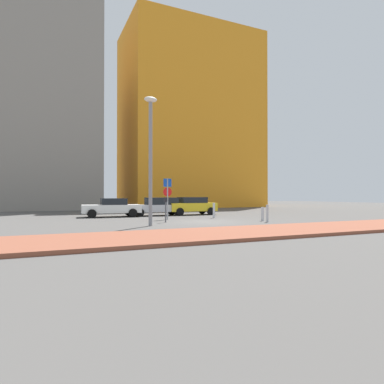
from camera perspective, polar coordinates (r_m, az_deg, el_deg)
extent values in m
plane|color=#4C4947|center=(20.48, 2.44, -5.16)|extent=(120.00, 120.00, 0.00)
cube|color=brown|center=(14.98, 13.85, -6.55)|extent=(40.00, 4.12, 0.14)
cube|color=white|center=(25.72, -13.80, -2.83)|extent=(4.44, 2.16, 0.61)
cube|color=black|center=(25.72, -13.44, -1.61)|extent=(1.97, 1.83, 0.49)
cylinder|color=black|center=(24.69, -16.96, -3.62)|extent=(0.65, 0.27, 0.64)
cylinder|color=black|center=(26.53, -17.18, -3.41)|extent=(0.65, 0.27, 0.64)
cylinder|color=black|center=(25.03, -10.22, -3.59)|extent=(0.65, 0.27, 0.64)
cylinder|color=black|center=(26.84, -10.90, -3.39)|extent=(0.65, 0.27, 0.64)
cube|color=#B7BABF|center=(26.74, -6.26, -2.80)|extent=(4.61, 1.85, 0.57)
cube|color=black|center=(26.86, -5.33, -1.57)|extent=(2.44, 1.67, 0.57)
cylinder|color=black|center=(25.48, -9.02, -3.54)|extent=(0.64, 0.23, 0.64)
cylinder|color=black|center=(27.19, -9.95, -3.36)|extent=(0.64, 0.23, 0.64)
cylinder|color=black|center=(26.42, -2.46, -3.44)|extent=(0.64, 0.23, 0.64)
cylinder|color=black|center=(28.08, -3.75, -3.28)|extent=(0.64, 0.23, 0.64)
cube|color=gold|center=(27.66, -0.09, -2.61)|extent=(4.12, 1.66, 0.68)
cube|color=black|center=(27.67, 0.02, -1.40)|extent=(2.19, 1.52, 0.48)
cylinder|color=black|center=(26.36, -2.12, -3.45)|extent=(0.64, 0.22, 0.64)
cylinder|color=black|center=(27.90, -3.42, -3.29)|extent=(0.64, 0.22, 0.64)
cylinder|color=black|center=(27.55, 3.29, -3.33)|extent=(0.64, 0.22, 0.64)
cylinder|color=black|center=(29.02, 1.76, -3.19)|extent=(0.64, 0.22, 0.64)
cylinder|color=gray|center=(22.34, -4.28, -1.19)|extent=(0.10, 0.10, 2.80)
cube|color=#1447B7|center=(22.36, -4.27, 1.62)|extent=(0.55, 0.09, 0.55)
cylinder|color=red|center=(22.34, -4.27, 0.01)|extent=(0.60, 0.08, 0.60)
cylinder|color=#4C4C51|center=(19.93, -4.60, -3.51)|extent=(0.08, 0.08, 1.23)
cube|color=black|center=(19.91, -4.59, -1.33)|extent=(0.18, 0.14, 0.28)
cylinder|color=gray|center=(17.77, -7.21, 4.84)|extent=(0.20, 0.20, 6.63)
ellipsoid|color=silver|center=(18.43, -7.19, 15.62)|extent=(0.70, 0.36, 0.30)
cylinder|color=#B7B7BC|center=(23.90, 3.82, -3.20)|extent=(0.17, 0.17, 1.09)
cylinder|color=#B7B7BC|center=(20.60, 12.92, -3.64)|extent=(0.15, 0.15, 1.06)
cylinder|color=#B7B7BC|center=(21.54, 12.12, -3.75)|extent=(0.17, 0.17, 0.88)
cube|color=orange|center=(49.54, -0.39, 12.17)|extent=(18.90, 12.10, 25.18)
cube|color=gray|center=(43.93, -23.16, 13.47)|extent=(10.57, 10.41, 24.55)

